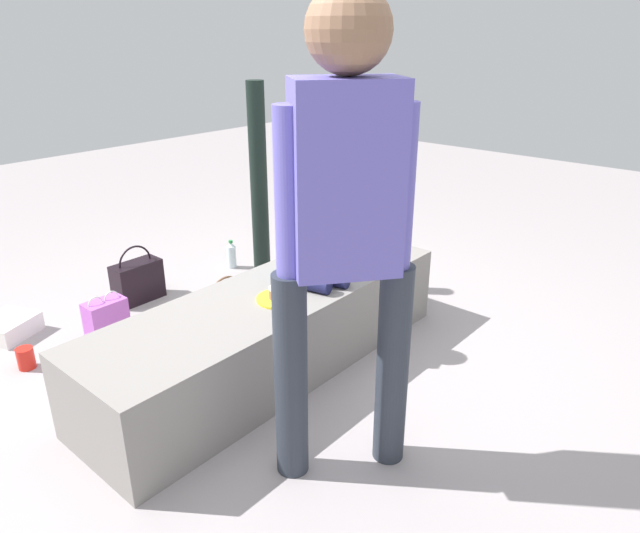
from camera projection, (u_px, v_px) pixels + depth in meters
ground_plane at (274, 366)px, 2.95m from camera, size 12.00×12.00×0.00m
concrete_ledge at (273, 330)px, 2.87m from camera, size 2.01×0.59×0.42m
child_seated at (305, 241)px, 2.84m from camera, size 0.28×0.34×0.48m
adult_standing at (345, 211)px, 1.90m from camera, size 0.43×0.39×1.74m
cake_plate at (279, 296)px, 2.71m from camera, size 0.22×0.22×0.07m
gift_bag at (107, 321)px, 3.14m from camera, size 0.21×0.13×0.29m
railing_post at (260, 211)px, 3.70m from camera, size 0.36×0.36×1.33m
water_bottle_near_gift at (231, 255)px, 4.14m from camera, size 0.07×0.07×0.21m
party_cup_red at (26, 358)px, 2.92m from camera, size 0.09×0.09×0.11m
cake_box_white at (7, 327)px, 3.23m from camera, size 0.35×0.35×0.11m
handbag_black_leather at (138, 281)px, 3.62m from camera, size 0.30×0.15×0.37m
handbag_brown_canvas at (227, 313)px, 3.24m from camera, size 0.33×0.12×0.34m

